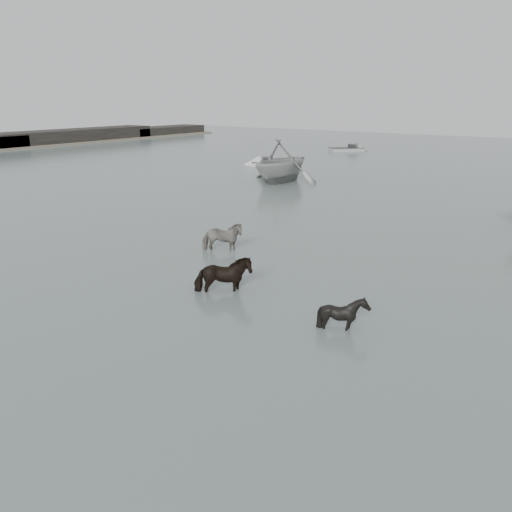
# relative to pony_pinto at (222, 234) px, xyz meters

# --- Properties ---
(ground) EXTENTS (140.00, 140.00, 0.00)m
(ground) POSITION_rel_pony_pinto_xyz_m (3.28, -2.25, -0.70)
(ground) COLOR #4D5B55
(ground) RESTS_ON ground
(pony_pinto) EXTENTS (1.82, 1.48, 1.40)m
(pony_pinto) POSITION_rel_pony_pinto_xyz_m (0.00, 0.00, 0.00)
(pony_pinto) COLOR black
(pony_pinto) RESTS_ON ground
(pony_dark) EXTENTS (1.78, 1.89, 1.51)m
(pony_dark) POSITION_rel_pony_pinto_xyz_m (2.81, -3.36, 0.05)
(pony_dark) COLOR black
(pony_dark) RESTS_ON ground
(pony_black) EXTENTS (1.30, 1.22, 1.18)m
(pony_black) POSITION_rel_pony_pinto_xyz_m (6.95, -3.51, -0.11)
(pony_black) COLOR black
(pony_black) RESTS_ON ground
(rowboat_lead) EXTENTS (5.05, 5.99, 1.06)m
(rowboat_lead) POSITION_rel_pony_pinto_xyz_m (-7.64, 15.92, -0.17)
(rowboat_lead) COLOR #B3B3AE
(rowboat_lead) RESTS_ON ground
(rowboat_trail) EXTENTS (5.41, 6.18, 3.13)m
(rowboat_trail) POSITION_rel_pony_pinto_xyz_m (-7.29, 15.65, 0.86)
(rowboat_trail) COLOR #A6A8A6
(rowboat_trail) RESTS_ON ground
(skiff_outer) EXTENTS (5.05, 4.59, 0.75)m
(skiff_outer) POSITION_rel_pony_pinto_xyz_m (-12.52, 22.36, -0.33)
(skiff_outer) COLOR silver
(skiff_outer) RESTS_ON ground
(skiff_far) EXTENTS (4.68, 4.91, 0.75)m
(skiff_far) POSITION_rel_pony_pinto_xyz_m (-12.64, 37.29, -0.33)
(skiff_far) COLOR #A3A5A3
(skiff_far) RESTS_ON ground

